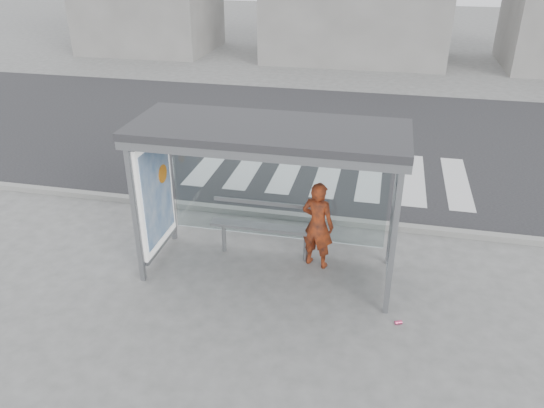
{
  "coord_description": "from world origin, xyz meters",
  "views": [
    {
      "loc": [
        1.7,
        -7.43,
        5.2
      ],
      "look_at": [
        0.02,
        0.2,
        1.2
      ],
      "focal_mm": 35.0,
      "sensor_mm": 36.0,
      "label": 1
    }
  ],
  "objects_px": {
    "person": "(318,225)",
    "bench": "(264,226)",
    "bus_shelter": "(246,162)",
    "soda_can": "(398,322)"
  },
  "relations": [
    {
      "from": "bus_shelter",
      "to": "soda_can",
      "type": "height_order",
      "value": "bus_shelter"
    },
    {
      "from": "person",
      "to": "bench",
      "type": "height_order",
      "value": "person"
    },
    {
      "from": "person",
      "to": "bench",
      "type": "xyz_separation_m",
      "value": [
        -0.95,
        0.1,
        -0.2
      ]
    },
    {
      "from": "bench",
      "to": "soda_can",
      "type": "bearing_deg",
      "value": -31.13
    },
    {
      "from": "bus_shelter",
      "to": "bench",
      "type": "bearing_deg",
      "value": 66.9
    },
    {
      "from": "bench",
      "to": "person",
      "type": "bearing_deg",
      "value": -6.18
    },
    {
      "from": "person",
      "to": "bus_shelter",
      "type": "bearing_deg",
      "value": 32.19
    },
    {
      "from": "person",
      "to": "bench",
      "type": "bearing_deg",
      "value": 9.77
    },
    {
      "from": "person",
      "to": "soda_can",
      "type": "xyz_separation_m",
      "value": [
        1.43,
        -1.34,
        -0.76
      ]
    },
    {
      "from": "bus_shelter",
      "to": "person",
      "type": "xyz_separation_m",
      "value": [
        1.14,
        0.33,
        -1.19
      ]
    }
  ]
}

